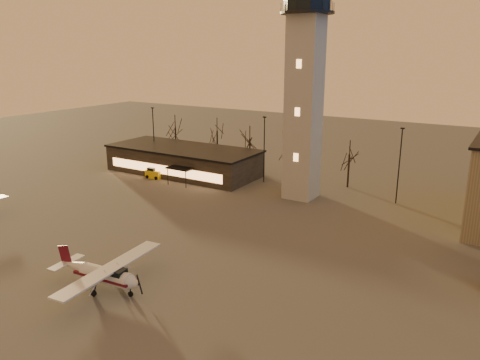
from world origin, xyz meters
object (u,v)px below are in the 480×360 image
at_px(control_tower, 305,77).
at_px(cessna_front, 108,278).
at_px(service_cart, 154,174).
at_px(terminal, 183,160).

height_order(control_tower, cessna_front, control_tower).
bearing_deg(service_cart, cessna_front, -57.91).
height_order(cessna_front, service_cart, cessna_front).
xyz_separation_m(terminal, service_cart, (-2.05, -4.98, -1.51)).
bearing_deg(cessna_front, control_tower, 79.92).
xyz_separation_m(control_tower, cessna_front, (-3.05, -32.59, -15.21)).
relative_size(cessna_front, service_cart, 4.32).
bearing_deg(terminal, control_tower, -5.15).
bearing_deg(cessna_front, terminal, 113.99).
height_order(terminal, cessna_front, terminal).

